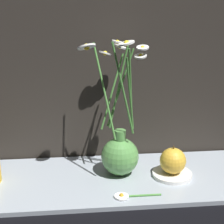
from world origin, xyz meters
TOP-DOWN VIEW (x-y plane):
  - ground_plane at (0.00, 0.00)m, footprint 6.00×6.00m
  - shelf at (0.00, 0.00)m, footprint 0.83×0.29m
  - vase_with_flowers at (0.03, 0.02)m, footprint 0.19×0.16m
  - saucer_plate at (0.18, -0.01)m, footprint 0.11×0.11m
  - orange_fruit at (0.18, -0.01)m, footprint 0.07×0.07m
  - loose_daisy at (0.04, -0.10)m, footprint 0.12×0.04m

SIDE VIEW (x-z plane):
  - ground_plane at x=0.00m, z-range 0.00..0.00m
  - shelf at x=0.00m, z-range 0.00..0.01m
  - loose_daisy at x=0.04m, z-range 0.01..0.02m
  - saucer_plate at x=0.18m, z-range 0.01..0.02m
  - orange_fruit at x=0.18m, z-range 0.02..0.10m
  - vase_with_flowers at x=0.03m, z-range -0.11..0.27m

